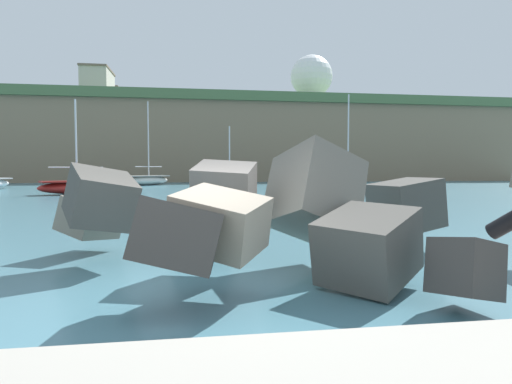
{
  "coord_description": "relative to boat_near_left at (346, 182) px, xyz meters",
  "views": [
    {
      "loc": [
        -0.02,
        -5.57,
        1.74
      ],
      "look_at": [
        0.91,
        0.5,
        1.4
      ],
      "focal_mm": 30.19,
      "sensor_mm": 36.0,
      "label": 1
    }
  ],
  "objects": [
    {
      "name": "radar_dome",
      "position": [
        8.2,
        39.57,
        16.72
      ],
      "size": [
        7.39,
        7.39,
        10.36
      ],
      "color": "silver",
      "rests_on": "headland_bluff"
    },
    {
      "name": "mooring_buoy_inner",
      "position": [
        -18.06,
        -8.45,
        -0.29
      ],
      "size": [
        0.44,
        0.44,
        0.44
      ],
      "color": "silver",
      "rests_on": "ground"
    },
    {
      "name": "boat_far_left",
      "position": [
        -0.86,
        8.56,
        0.14
      ],
      "size": [
        5.85,
        2.15,
        2.18
      ],
      "color": "white",
      "rests_on": "ground"
    },
    {
      "name": "station_building_west",
      "position": [
        -28.14,
        46.92,
        13.31
      ],
      "size": [
        4.94,
        4.62,
        5.09
      ],
      "color": "#B2ADA3",
      "rests_on": "headland_bluff"
    },
    {
      "name": "boat_mid_right",
      "position": [
        -20.23,
        -4.88,
        -0.01
      ],
      "size": [
        5.93,
        4.24,
        6.26
      ],
      "color": "maroon",
      "rests_on": "ground"
    },
    {
      "name": "station_building_central",
      "position": [
        -28.03,
        39.48,
        14.08
      ],
      "size": [
        4.34,
        8.21,
        6.63
      ],
      "color": "#B2ADA3",
      "rests_on": "headland_bluff"
    },
    {
      "name": "boat_near_left",
      "position": [
        0.0,
        0.0,
        0.0
      ],
      "size": [
        1.69,
        4.64,
        7.9
      ],
      "color": "#1E6656",
      "rests_on": "ground"
    },
    {
      "name": "ground_plane",
      "position": [
        -13.15,
        -29.48,
        -0.51
      ],
      "size": [
        400.0,
        400.0,
        0.0
      ],
      "primitive_type": "plane",
      "color": "#42707F"
    },
    {
      "name": "mooring_buoy_middle",
      "position": [
        -22.77,
        -0.69,
        -0.29
      ],
      "size": [
        0.44,
        0.44,
        0.44
      ],
      "color": "silver",
      "rests_on": "ground"
    },
    {
      "name": "boat_mid_centre",
      "position": [
        -9.3,
        4.96,
        -0.06
      ],
      "size": [
        5.1,
        5.4,
        5.6
      ],
      "color": "navy",
      "rests_on": "ground"
    },
    {
      "name": "boat_mid_left",
      "position": [
        -17.62,
        9.48,
        0.06
      ],
      "size": [
        5.19,
        4.42,
        8.43
      ],
      "color": "beige",
      "rests_on": "ground"
    },
    {
      "name": "breakwater_jetty",
      "position": [
        -11.82,
        -28.48,
        0.44
      ],
      "size": [
        30.18,
        6.03,
        2.28
      ],
      "color": "#3D3A38",
      "rests_on": "ground"
    },
    {
      "name": "headland_bluff",
      "position": [
        -7.05,
        40.22,
        5.14
      ],
      "size": [
        79.72,
        45.13,
        11.27
      ],
      "color": "#847056",
      "rests_on": "ground"
    }
  ]
}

